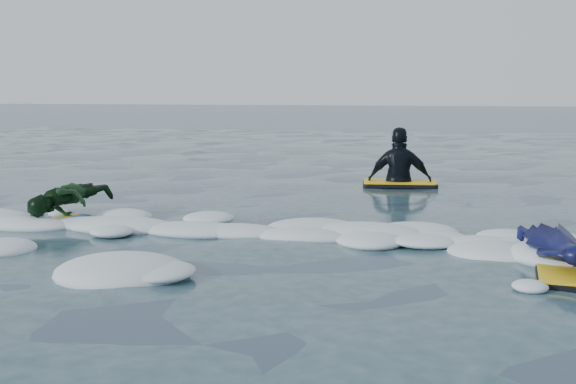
# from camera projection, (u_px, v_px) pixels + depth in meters

# --- Properties ---
(ground) EXTENTS (120.00, 120.00, 0.00)m
(ground) POSITION_uv_depth(u_px,v_px,m) (270.00, 270.00, 6.67)
(ground) COLOR #1C3243
(ground) RESTS_ON ground
(foam_band) EXTENTS (12.00, 3.10, 0.30)m
(foam_band) POSITION_uv_depth(u_px,v_px,m) (291.00, 246.00, 7.67)
(foam_band) COLOR white
(foam_band) RESTS_ON ground
(prone_woman_unit) EXTENTS (0.85, 1.55, 0.38)m
(prone_woman_unit) POSITION_uv_depth(u_px,v_px,m) (565.00, 252.00, 6.56)
(prone_woman_unit) COLOR black
(prone_woman_unit) RESTS_ON ground
(prone_child_unit) EXTENTS (0.92, 1.34, 0.48)m
(prone_child_unit) POSITION_uv_depth(u_px,v_px,m) (70.00, 203.00, 9.02)
(prone_child_unit) COLOR black
(prone_child_unit) RESTS_ON ground
(waiting_rider_unit) EXTENTS (1.30, 0.80, 1.86)m
(waiting_rider_unit) POSITION_uv_depth(u_px,v_px,m) (400.00, 182.00, 12.26)
(waiting_rider_unit) COLOR black
(waiting_rider_unit) RESTS_ON ground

